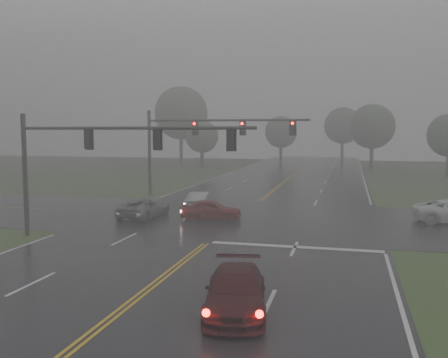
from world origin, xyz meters
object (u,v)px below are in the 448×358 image
(signal_gantry_near, at_px, (91,151))
(sedan_silver, at_px, (201,210))
(car_grey, at_px, (145,217))
(sedan_maroon, at_px, (236,312))
(signal_gantry_far, at_px, (197,136))
(sedan_red, at_px, (211,220))

(signal_gantry_near, bearing_deg, sedan_silver, 75.49)
(sedan_silver, distance_m, car_grey, 4.83)
(sedan_maroon, xyz_separation_m, car_grey, (-9.73, 15.47, 0.00))
(car_grey, distance_m, signal_gantry_near, 8.28)
(car_grey, height_order, signal_gantry_far, signal_gantry_far)
(sedan_red, height_order, sedan_silver, sedan_silver)
(sedan_maroon, xyz_separation_m, signal_gantry_far, (-9.37, 26.27, 5.31))
(sedan_red, distance_m, sedan_silver, 4.27)
(sedan_silver, relative_size, signal_gantry_near, 0.31)
(sedan_maroon, xyz_separation_m, signal_gantry_near, (-9.74, 8.67, 4.72))
(sedan_maroon, distance_m, signal_gantry_near, 13.87)
(sedan_red, bearing_deg, car_grey, 83.03)
(sedan_red, relative_size, signal_gantry_far, 0.28)
(car_grey, relative_size, signal_gantry_far, 0.33)
(sedan_silver, bearing_deg, signal_gantry_far, -72.53)
(signal_gantry_near, bearing_deg, signal_gantry_far, 88.79)
(signal_gantry_far, bearing_deg, car_grey, -91.88)
(car_grey, bearing_deg, sedan_red, -174.87)
(sedan_maroon, bearing_deg, sedan_silver, 99.18)
(sedan_silver, distance_m, signal_gantry_near, 12.08)
(sedan_silver, bearing_deg, car_grey, 53.05)
(sedan_maroon, height_order, signal_gantry_far, signal_gantry_far)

